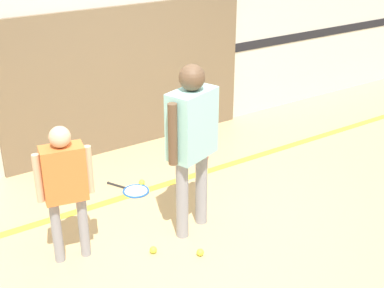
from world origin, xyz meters
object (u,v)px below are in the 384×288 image
(tennis_ball_near_instructor, at_px, (200,252))
(tennis_ball_by_spare_racket, at_px, (142,182))
(tennis_ball_stray_left, at_px, (153,250))
(person_student_left, at_px, (65,180))
(person_instructor, at_px, (192,133))
(racket_spare_on_floor, at_px, (134,191))
(racket_second_spare, at_px, (197,157))

(tennis_ball_near_instructor, distance_m, tennis_ball_by_spare_racket, 1.42)
(tennis_ball_stray_left, bearing_deg, person_student_left, 151.94)
(person_instructor, relative_size, tennis_ball_stray_left, 24.69)
(racket_spare_on_floor, height_order, tennis_ball_stray_left, tennis_ball_stray_left)
(tennis_ball_stray_left, bearing_deg, tennis_ball_by_spare_racket, 66.47)
(tennis_ball_stray_left, bearing_deg, racket_spare_on_floor, 71.10)
(person_student_left, relative_size, racket_second_spare, 2.78)
(racket_spare_on_floor, relative_size, tennis_ball_by_spare_racket, 8.18)
(racket_second_spare, distance_m, tennis_ball_near_instructor, 1.97)
(racket_spare_on_floor, height_order, tennis_ball_by_spare_racket, tennis_ball_by_spare_racket)
(tennis_ball_by_spare_racket, bearing_deg, racket_spare_on_floor, -149.71)
(racket_second_spare, distance_m, tennis_ball_stray_left, 1.98)
(person_instructor, distance_m, tennis_ball_by_spare_racket, 1.41)
(tennis_ball_near_instructor, height_order, tennis_ball_stray_left, same)
(person_student_left, distance_m, racket_second_spare, 2.41)
(person_student_left, relative_size, tennis_ball_near_instructor, 19.05)
(person_instructor, distance_m, tennis_ball_near_instructor, 1.07)
(person_instructor, distance_m, racket_second_spare, 1.84)
(person_student_left, distance_m, tennis_ball_stray_left, 1.03)
(tennis_ball_stray_left, bearing_deg, racket_second_spare, 44.90)
(racket_spare_on_floor, bearing_deg, tennis_ball_by_spare_racket, -87.82)
(person_student_left, height_order, tennis_ball_stray_left, person_student_left)
(person_instructor, relative_size, racket_second_spare, 3.60)
(racket_spare_on_floor, bearing_deg, tennis_ball_stray_left, 132.99)
(tennis_ball_near_instructor, xyz_separation_m, tennis_ball_by_spare_racket, (0.17, 1.41, 0.00))
(tennis_ball_near_instructor, bearing_deg, person_student_left, 148.24)
(person_instructor, bearing_deg, tennis_ball_by_spare_racket, 70.23)
(tennis_ball_near_instructor, relative_size, tennis_ball_by_spare_racket, 1.00)
(person_instructor, relative_size, tennis_ball_by_spare_racket, 24.69)
(racket_second_spare, relative_size, tennis_ball_stray_left, 6.86)
(person_student_left, xyz_separation_m, tennis_ball_stray_left, (0.62, -0.33, -0.74))
(person_student_left, relative_size, tennis_ball_by_spare_racket, 19.05)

